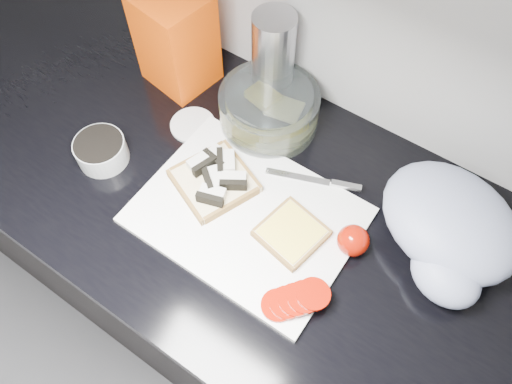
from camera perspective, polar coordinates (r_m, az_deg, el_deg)
base_cabinet at (r=1.40m, az=-0.97°, el=-10.17°), size 3.50×0.60×0.86m
countertop at (r=0.99m, az=-1.35°, el=-0.81°), size 3.50×0.64×0.04m
cutting_board at (r=0.94m, az=-1.03°, el=-2.68°), size 0.40×0.30×0.01m
bread_left at (r=0.96m, az=-4.71°, el=1.51°), size 0.18×0.18×0.04m
bread_right at (r=0.91m, az=4.06°, el=-4.71°), size 0.13×0.13×0.02m
tomato_slices at (r=0.86m, az=4.54°, el=-12.16°), size 0.12×0.12×0.02m
knife at (r=0.98m, az=7.94°, el=1.16°), size 0.18×0.08×0.01m
seed_tub at (r=1.04m, az=-17.30°, el=4.61°), size 0.10×0.10×0.05m
tub_lid at (r=1.07m, az=-7.24°, el=7.62°), size 0.11×0.11×0.01m
glass_bowl at (r=1.04m, az=1.49°, el=9.40°), size 0.21×0.21×0.09m
bread_bag at (r=1.10m, az=-9.07°, el=16.80°), size 0.15×0.15×0.21m
steel_canister at (r=1.05m, az=1.96°, el=14.95°), size 0.09×0.09×0.21m
grocery_bag at (r=0.94m, az=21.25°, el=-3.89°), size 0.31×0.30×0.11m
whole_tomatoes at (r=0.91m, az=11.03°, el=-5.46°), size 0.06×0.06×0.06m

